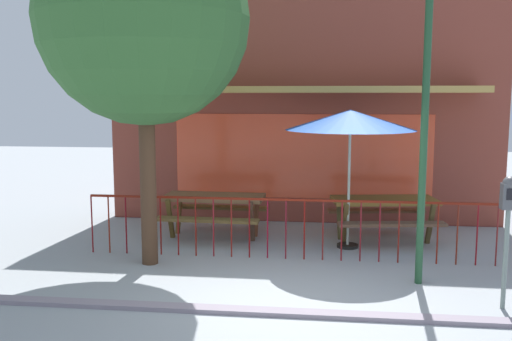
# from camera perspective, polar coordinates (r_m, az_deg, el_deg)

# --- Properties ---
(ground) EXTENTS (40.00, 40.00, 0.00)m
(ground) POSITION_cam_1_polar(r_m,az_deg,el_deg) (7.11, 3.22, -13.44)
(ground) COLOR #959A9F
(pub_storefront) EXTENTS (7.93, 1.50, 4.78)m
(pub_storefront) POSITION_cam_1_polar(r_m,az_deg,el_deg) (11.40, 4.83, 6.75)
(pub_storefront) COLOR #511A1B
(pub_storefront) RESTS_ON ground
(patio_fence_front) EXTENTS (6.68, 0.04, 0.97)m
(patio_fence_front) POSITION_cam_1_polar(r_m,az_deg,el_deg) (8.75, 4.04, -4.87)
(patio_fence_front) COLOR maroon
(patio_fence_front) RESTS_ON ground
(picnic_table_left) EXTENTS (1.84, 1.41, 0.79)m
(picnic_table_left) POSITION_cam_1_polar(r_m,az_deg,el_deg) (10.12, -4.33, -3.45)
(picnic_table_left) COLOR brown
(picnic_table_left) RESTS_ON ground
(picnic_table_right) EXTENTS (1.98, 1.60, 0.79)m
(picnic_table_right) POSITION_cam_1_polar(r_m,az_deg,el_deg) (10.05, 12.97, -3.71)
(picnic_table_right) COLOR brown
(picnic_table_right) RESTS_ON ground
(patio_umbrella) EXTENTS (2.15, 2.15, 2.34)m
(patio_umbrella) POSITION_cam_1_polar(r_m,az_deg,el_deg) (9.35, 9.64, 5.08)
(patio_umbrella) COLOR black
(patio_umbrella) RESTS_ON ground
(parking_meter_near) EXTENTS (0.18, 0.17, 1.62)m
(parking_meter_near) POSITION_cam_1_polar(r_m,az_deg,el_deg) (7.24, 24.46, -3.45)
(parking_meter_near) COLOR slate
(parking_meter_near) RESTS_ON ground
(street_tree) EXTENTS (3.11, 3.11, 5.22)m
(street_tree) POSITION_cam_1_polar(r_m,az_deg,el_deg) (8.53, -11.42, 14.92)
(street_tree) COLOR #493020
(street_tree) RESTS_ON ground
(street_lamp) EXTENTS (0.28, 0.28, 4.19)m
(street_lamp) POSITION_cam_1_polar(r_m,az_deg,el_deg) (7.71, 17.04, 8.45)
(street_lamp) COLOR #1F492B
(street_lamp) RESTS_ON ground
(curb_edge) EXTENTS (11.10, 0.20, 0.11)m
(curb_edge) POSITION_cam_1_polar(r_m,az_deg,el_deg) (6.77, 3.01, -14.56)
(curb_edge) COLOR gray
(curb_edge) RESTS_ON ground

